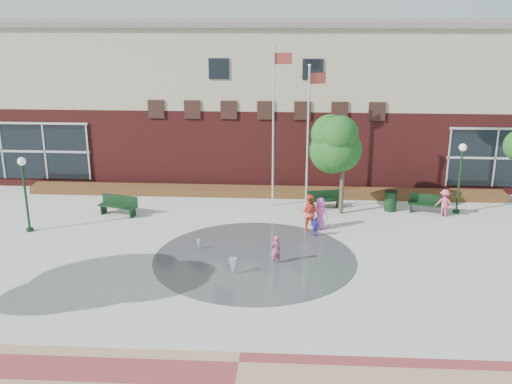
# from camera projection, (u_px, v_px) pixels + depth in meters

# --- Properties ---
(ground) EXTENTS (120.00, 120.00, 0.00)m
(ground) POSITION_uv_depth(u_px,v_px,m) (249.00, 292.00, 21.94)
(ground) COLOR #666056
(ground) RESTS_ON ground
(plaza_concrete) EXTENTS (46.00, 18.00, 0.01)m
(plaza_concrete) POSITION_uv_depth(u_px,v_px,m) (256.00, 249.00, 25.75)
(plaza_concrete) COLOR #A8A8A0
(plaza_concrete) RESTS_ON ground
(splash_pad) EXTENTS (8.40, 8.40, 0.01)m
(splash_pad) POSITION_uv_depth(u_px,v_px,m) (255.00, 259.00, 24.79)
(splash_pad) COLOR #383A3D
(splash_pad) RESTS_ON ground
(library_building) EXTENTS (44.40, 10.40, 9.20)m
(library_building) POSITION_uv_depth(u_px,v_px,m) (269.00, 96.00, 37.18)
(library_building) COLOR #591C1B
(library_building) RESTS_ON ground
(flower_bed) EXTENTS (26.00, 1.20, 0.40)m
(flower_bed) POSITION_uv_depth(u_px,v_px,m) (264.00, 196.00, 32.98)
(flower_bed) COLOR maroon
(flower_bed) RESTS_ON ground
(flagpole_left) EXTENTS (0.96, 0.25, 8.29)m
(flagpole_left) POSITION_uv_depth(u_px,v_px,m) (274.00, 119.00, 29.93)
(flagpole_left) COLOR silver
(flagpole_left) RESTS_ON ground
(flagpole_right) EXTENTS (0.87, 0.36, 7.42)m
(flagpole_right) POSITION_uv_depth(u_px,v_px,m) (309.00, 133.00, 28.99)
(flagpole_right) COLOR silver
(flagpole_right) RESTS_ON ground
(lamp_left) EXTENTS (0.38, 0.38, 3.55)m
(lamp_left) POSITION_uv_depth(u_px,v_px,m) (25.00, 186.00, 27.14)
(lamp_left) COLOR black
(lamp_left) RESTS_ON ground
(lamp_right) EXTENTS (0.38, 0.38, 3.59)m
(lamp_right) POSITION_uv_depth(u_px,v_px,m) (460.00, 171.00, 29.56)
(lamp_right) COLOR black
(lamp_right) RESTS_ON ground
(bench_left) EXTENTS (2.06, 1.07, 1.00)m
(bench_left) POSITION_uv_depth(u_px,v_px,m) (118.00, 209.00, 29.82)
(bench_left) COLOR black
(bench_left) RESTS_ON ground
(bench_mid) EXTENTS (1.88, 0.85, 0.91)m
(bench_mid) POSITION_uv_depth(u_px,v_px,m) (323.00, 203.00, 30.86)
(bench_mid) COLOR black
(bench_mid) RESTS_ON ground
(bench_right) EXTENTS (1.95, 1.01, 0.95)m
(bench_right) POSITION_uv_depth(u_px,v_px,m) (427.00, 208.00, 30.10)
(bench_right) COLOR black
(bench_right) RESTS_ON ground
(trash_can) EXTENTS (0.65, 0.65, 1.06)m
(trash_can) POSITION_uv_depth(u_px,v_px,m) (391.00, 201.00, 30.39)
(trash_can) COLOR black
(trash_can) RESTS_ON ground
(tree_mid) EXTENTS (3.01, 3.01, 5.07)m
(tree_mid) POSITION_uv_depth(u_px,v_px,m) (344.00, 142.00, 29.05)
(tree_mid) COLOR #413328
(tree_mid) RESTS_ON ground
(water_jet_a) EXTENTS (0.33, 0.33, 0.64)m
(water_jet_a) POSITION_uv_depth(u_px,v_px,m) (233.00, 275.00, 23.36)
(water_jet_a) COLOR white
(water_jet_a) RESTS_ON ground
(water_jet_b) EXTENTS (0.19, 0.19, 0.42)m
(water_jet_b) POSITION_uv_depth(u_px,v_px,m) (199.00, 250.00, 25.75)
(water_jet_b) COLOR white
(water_jet_b) RESTS_ON ground
(child_splash) EXTENTS (0.53, 0.47, 1.22)m
(child_splash) POSITION_uv_depth(u_px,v_px,m) (276.00, 250.00, 24.17)
(child_splash) COLOR #C24971
(child_splash) RESTS_ON ground
(adult_red) EXTENTS (0.99, 0.85, 1.76)m
(adult_red) POSITION_uv_depth(u_px,v_px,m) (309.00, 212.00, 27.68)
(adult_red) COLOR #D24730
(adult_red) RESTS_ON ground
(adult_pink) EXTENTS (0.88, 0.77, 1.52)m
(adult_pink) POSITION_uv_depth(u_px,v_px,m) (320.00, 214.00, 27.89)
(adult_pink) COLOR #F15FCB
(adult_pink) RESTS_ON ground
(child_blue) EXTENTS (0.56, 0.49, 0.91)m
(child_blue) POSITION_uv_depth(u_px,v_px,m) (315.00, 227.00, 27.05)
(child_blue) COLOR #2933B8
(child_blue) RESTS_ON ground
(person_bench) EXTENTS (1.00, 0.73, 1.40)m
(person_bench) POSITION_uv_depth(u_px,v_px,m) (445.00, 203.00, 29.54)
(person_bench) COLOR #E34B72
(person_bench) RESTS_ON ground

